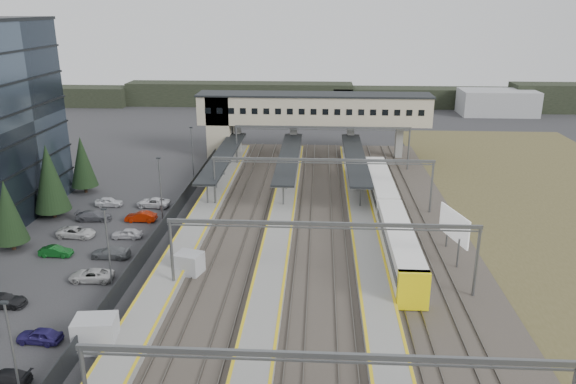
# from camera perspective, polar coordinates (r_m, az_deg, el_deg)

# --- Properties ---
(ground) EXTENTS (220.00, 220.00, 0.00)m
(ground) POSITION_cam_1_polar(r_m,az_deg,el_deg) (61.86, -7.85, -6.27)
(ground) COLOR #2B2B2D
(ground) RESTS_ON ground
(car_park) EXTENTS (10.57, 44.81, 1.29)m
(car_park) POSITION_cam_1_polar(r_m,az_deg,el_deg) (60.64, -21.60, -7.38)
(car_park) COLOR #A9AAAF
(car_park) RESTS_ON ground
(lampposts) EXTENTS (0.50, 53.25, 8.07)m
(lampposts) POSITION_cam_1_polar(r_m,az_deg,el_deg) (63.33, -14.94, -1.91)
(lampposts) COLOR slate
(lampposts) RESTS_ON ground
(fence) EXTENTS (0.08, 90.00, 2.00)m
(fence) POSITION_cam_1_polar(r_m,az_deg,el_deg) (67.41, -12.54, -3.50)
(fence) COLOR #26282B
(fence) RESTS_ON ground
(relay_cabin_near) EXTENTS (3.47, 2.73, 2.68)m
(relay_cabin_near) POSITION_cam_1_polar(r_m,az_deg,el_deg) (47.63, -18.93, -13.43)
(relay_cabin_near) COLOR #9C9EA1
(relay_cabin_near) RESTS_ON ground
(relay_cabin_far) EXTENTS (3.01, 2.72, 2.31)m
(relay_cabin_far) POSITION_cam_1_polar(r_m,az_deg,el_deg) (57.30, -10.00, -7.20)
(relay_cabin_far) COLOR #9C9EA1
(relay_cabin_far) RESTS_ON ground
(rail_corridor) EXTENTS (34.00, 90.00, 0.92)m
(rail_corridor) POSITION_cam_1_polar(r_m,az_deg,el_deg) (65.25, 1.06, -4.46)
(rail_corridor) COLOR #39342C
(rail_corridor) RESTS_ON ground
(canopies) EXTENTS (23.10, 30.00, 3.28)m
(canopies) POSITION_cam_1_polar(r_m,az_deg,el_deg) (85.02, 0.09, 3.63)
(canopies) COLOR black
(canopies) RESTS_ON ground
(footbridge) EXTENTS (40.40, 6.40, 11.20)m
(footbridge) POSITION_cam_1_polar(r_m,az_deg,el_deg) (98.74, 0.99, 8.10)
(footbridge) COLOR #BBAB92
(footbridge) RESTS_ON ground
(gantries) EXTENTS (28.40, 62.28, 7.17)m
(gantries) POSITION_cam_1_polar(r_m,az_deg,el_deg) (61.31, 3.51, -0.32)
(gantries) COLOR slate
(gantries) RESTS_ON ground
(train) EXTENTS (2.81, 39.09, 3.54)m
(train) POSITION_cam_1_polar(r_m,az_deg,el_deg) (68.03, 10.20, -2.22)
(train) COLOR white
(train) RESTS_ON ground
(billboard) EXTENTS (1.76, 6.02, 5.30)m
(billboard) POSITION_cam_1_polar(r_m,az_deg,el_deg) (61.51, 16.51, -3.42)
(billboard) COLOR slate
(billboard) RESTS_ON ground
(treeline_far) EXTENTS (170.00, 19.00, 7.00)m
(treeline_far) POSITION_cam_1_polar(r_m,az_deg,el_deg) (149.58, 8.05, 9.54)
(treeline_far) COLOR black
(treeline_far) RESTS_ON ground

